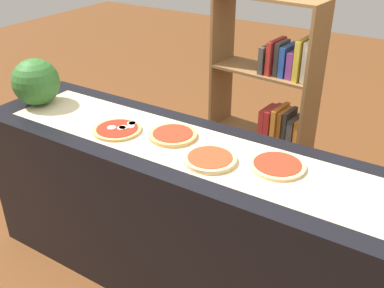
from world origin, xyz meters
TOP-DOWN VIEW (x-y plane):
  - ground_plane at (0.00, 0.00)m, footprint 12.00×12.00m
  - counter at (0.00, 0.00)m, footprint 2.44×0.62m
  - parchment_paper at (0.00, 0.00)m, footprint 2.12×0.42m
  - pizza_mozzarella_0 at (-0.42, -0.06)m, footprint 0.25×0.25m
  - pizza_plain_1 at (-0.14, 0.04)m, footprint 0.24×0.24m
  - pizza_plain_2 at (0.14, -0.07)m, footprint 0.25×0.25m
  - pizza_plain_3 at (0.42, 0.05)m, footprint 0.25×0.25m
  - watermelon at (-1.04, -0.03)m, footprint 0.27×0.27m
  - bookshelf at (0.01, 1.01)m, footprint 0.73×0.34m

SIDE VIEW (x-z plane):
  - ground_plane at x=0.00m, z-range 0.00..0.00m
  - counter at x=0.00m, z-range 0.00..0.88m
  - bookshelf at x=0.01m, z-range -0.06..1.37m
  - parchment_paper at x=0.00m, z-range 0.88..0.88m
  - pizza_mozzarella_0 at x=-0.42m, z-range 0.88..0.90m
  - pizza_plain_3 at x=0.42m, z-range 0.88..0.90m
  - pizza_plain_1 at x=-0.14m, z-range 0.88..0.91m
  - pizza_plain_2 at x=0.14m, z-range 0.88..0.91m
  - watermelon at x=-1.04m, z-range 0.88..1.15m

